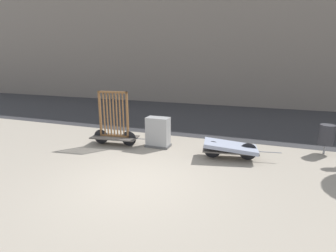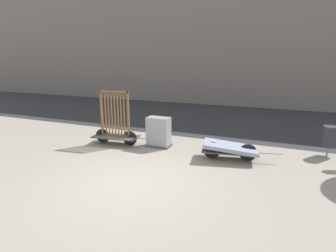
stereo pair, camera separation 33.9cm
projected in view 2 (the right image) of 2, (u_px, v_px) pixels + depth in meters
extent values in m
plane|color=gray|center=(131.00, 182.00, 6.84)|extent=(60.00, 60.00, 0.00)
cube|color=#2D2D30|center=(209.00, 117.00, 14.57)|extent=(56.00, 8.29, 0.01)
cube|color=slate|center=(232.00, 24.00, 18.73)|extent=(48.00, 4.00, 11.17)
cube|color=#4C4742|center=(116.00, 136.00, 9.86)|extent=(1.80, 0.95, 0.04)
cylinder|color=black|center=(130.00, 138.00, 9.72)|extent=(0.55, 0.10, 0.55)
cylinder|color=black|center=(103.00, 136.00, 10.00)|extent=(0.55, 0.10, 0.55)
cylinder|color=gray|center=(146.00, 139.00, 9.55)|extent=(0.70, 0.11, 0.03)
cube|color=brown|center=(116.00, 135.00, 9.84)|extent=(1.14, 0.20, 0.07)
cube|color=brown|center=(114.00, 92.00, 9.44)|extent=(1.14, 0.20, 0.07)
cube|color=brown|center=(102.00, 113.00, 9.78)|extent=(0.08, 0.08, 1.69)
cube|color=brown|center=(128.00, 115.00, 9.51)|extent=(0.08, 0.08, 1.69)
cube|color=brown|center=(106.00, 113.00, 9.74)|extent=(0.04, 0.05, 1.62)
cube|color=brown|center=(109.00, 114.00, 9.71)|extent=(0.04, 0.05, 1.62)
cube|color=brown|center=(112.00, 114.00, 9.68)|extent=(0.04, 0.05, 1.62)
cube|color=brown|center=(115.00, 114.00, 9.64)|extent=(0.04, 0.05, 1.62)
cube|color=brown|center=(118.00, 114.00, 9.61)|extent=(0.04, 0.05, 1.62)
cube|color=brown|center=(121.00, 114.00, 9.58)|extent=(0.04, 0.05, 1.62)
cube|color=brown|center=(124.00, 114.00, 9.55)|extent=(0.04, 0.05, 1.62)
cube|color=#4C4742|center=(230.00, 151.00, 8.31)|extent=(1.82, 1.02, 0.04)
cylinder|color=black|center=(248.00, 153.00, 8.20)|extent=(0.55, 0.12, 0.55)
cylinder|color=black|center=(212.00, 150.00, 8.44)|extent=(0.55, 0.12, 0.55)
cylinder|color=gray|center=(270.00, 154.00, 8.06)|extent=(0.70, 0.14, 0.03)
cube|color=#8C93A8|center=(230.00, 147.00, 8.28)|extent=(1.79, 1.11, 0.29)
cube|color=#4C4C4C|center=(159.00, 145.00, 9.65)|extent=(0.88, 0.53, 0.08)
cube|color=gray|center=(159.00, 132.00, 9.53)|extent=(0.82, 0.47, 1.09)
cylinder|color=gray|center=(327.00, 151.00, 8.64)|extent=(0.06, 0.06, 0.34)
cylinder|color=#2D2D33|center=(330.00, 136.00, 8.52)|extent=(0.47, 0.47, 0.67)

